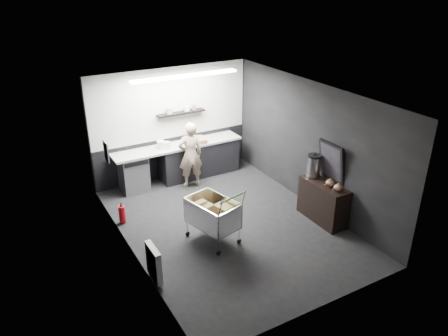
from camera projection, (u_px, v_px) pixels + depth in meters
floor at (229, 224)px, 8.88m from camera, size 5.50×5.50×0.00m
ceiling at (229, 95)px, 7.75m from camera, size 5.50×5.50×0.00m
wall_back at (172, 123)px, 10.49m from camera, size 5.50×0.00×5.50m
wall_front at (327, 234)px, 6.15m from camera, size 5.50×0.00×5.50m
wall_left at (127, 188)px, 7.43m from camera, size 0.00×5.50×5.50m
wall_right at (311, 145)px, 9.21m from camera, size 0.00×5.50×5.50m
kitchen_wall_panel at (171, 103)px, 10.27m from camera, size 3.95×0.02×1.70m
dado_panel at (174, 156)px, 10.83m from camera, size 3.95×0.02×1.00m
floating_shelf at (181, 113)px, 10.37m from camera, size 1.20×0.22×0.04m
wall_clock at (223, 84)px, 10.76m from camera, size 0.20×0.03×0.20m
poster at (106, 151)px, 8.38m from camera, size 0.02×0.30×0.40m
poster_red_band at (106, 148)px, 8.35m from camera, size 0.02×0.22×0.10m
radiator at (154, 263)px, 7.16m from camera, size 0.10×0.50×0.60m
ceiling_strip at (185, 76)px, 9.23m from camera, size 2.40×0.20×0.04m
prep_counter at (184, 161)px, 10.67m from camera, size 3.20×0.61×0.90m
person at (190, 155)px, 10.16m from camera, size 0.63×0.47×1.58m
shopping_cart at (212, 215)px, 8.17m from camera, size 0.86×1.18×1.14m
sideboard at (323, 196)px, 8.87m from camera, size 0.47×1.11×1.67m
fire_extinguisher at (122, 213)px, 8.86m from camera, size 0.14×0.14×0.45m
cardboard_box at (194, 141)px, 10.54m from camera, size 0.58×0.48×0.11m
pink_tub at (161, 145)px, 10.19m from camera, size 0.18×0.18×0.18m
white_container at (166, 145)px, 10.20m from camera, size 0.21×0.18×0.16m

